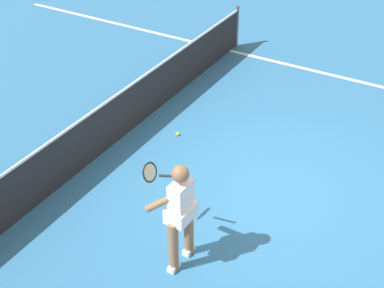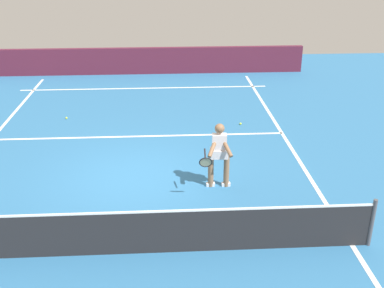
# 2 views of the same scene
# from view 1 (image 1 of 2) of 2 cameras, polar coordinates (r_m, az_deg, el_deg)

# --- Properties ---
(ground_plane) EXTENTS (25.93, 25.93, 0.00)m
(ground_plane) POSITION_cam_1_polar(r_m,az_deg,el_deg) (8.85, 8.48, -4.77)
(ground_plane) COLOR teal
(sideline_right_marking) EXTENTS (0.10, 17.95, 0.01)m
(sideline_right_marking) POSITION_cam_1_polar(r_m,az_deg,el_deg) (12.31, 16.30, 6.14)
(sideline_right_marking) COLOR white
(sideline_right_marking) RESTS_ON ground
(court_net) EXTENTS (9.15, 0.08, 0.98)m
(court_net) POSITION_cam_1_polar(r_m,az_deg,el_deg) (9.80, -7.41, 2.79)
(court_net) COLOR #4C4C51
(court_net) RESTS_ON ground
(tennis_player) EXTENTS (0.79, 0.92, 1.55)m
(tennis_player) POSITION_cam_1_polar(r_m,az_deg,el_deg) (7.11, -1.29, -6.74)
(tennis_player) COLOR #8C6647
(tennis_player) RESTS_ON ground
(tennis_ball_mid) EXTENTS (0.07, 0.07, 0.07)m
(tennis_ball_mid) POSITION_cam_1_polar(r_m,az_deg,el_deg) (10.02, -1.47, 1.02)
(tennis_ball_mid) COLOR #D1E533
(tennis_ball_mid) RESTS_ON ground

